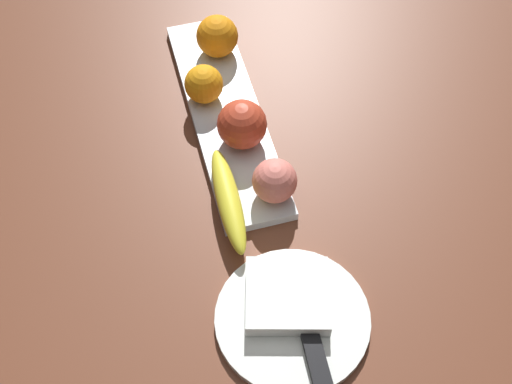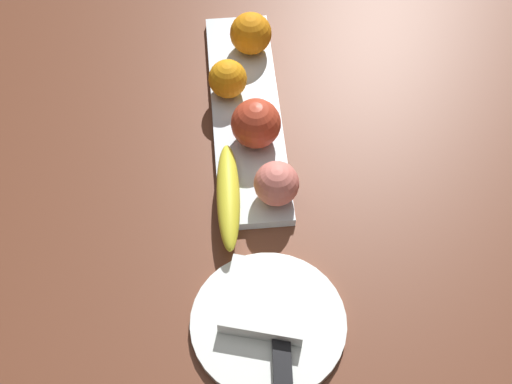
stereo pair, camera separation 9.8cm
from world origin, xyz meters
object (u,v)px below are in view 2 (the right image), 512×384
Objects in this scene: peach at (277,184)px; folded_napkin at (267,299)px; fruit_tray at (246,112)px; dinner_plate at (268,323)px; apple at (256,124)px; banana at (228,196)px; orange_near_apple at (228,79)px; knife at (282,351)px; orange_near_banana at (251,33)px.

folded_napkin is at bearing 169.72° from peach.
fruit_tray is 2.10× the size of dinner_plate.
apple reaches higher than folded_napkin.
banana is 0.89× the size of dinner_plate.
dinner_plate is (-0.41, -0.03, -0.04)m from orange_near_apple.
fruit_tray is 6.96× the size of orange_near_apple.
peach reaches higher than fruit_tray.
apple is at bearing -1.99° from dinner_plate.
peach is at bearing 95.83° from banana.
knife is (-0.04, -0.01, 0.01)m from dinner_plate.
peach is at bearing -8.93° from dinner_plate.
apple is 1.17× the size of peach.
fruit_tray is 0.18m from peach.
folded_napkin is (-0.17, -0.04, -0.01)m from banana.
fruit_tray is 3.94× the size of folded_napkin.
orange_near_banana is 0.51m from dinner_plate.
peach is at bearing -165.17° from orange_near_apple.
dinner_plate is 0.03m from folded_napkin.
peach is 0.17m from folded_napkin.
peach reaches higher than orange_near_apple.
peach is at bearing -10.28° from folded_napkin.
orange_near_apple is (0.22, -0.01, 0.01)m from banana.
orange_near_apple is (0.10, 0.04, -0.01)m from apple.
apple is at bearing 10.30° from peach.
fruit_tray is 0.19m from banana.
peach reaches higher than folded_napkin.
orange_near_apple is (0.04, 0.03, 0.04)m from fruit_tray.
banana is 2.80× the size of peach.
apple reaches higher than knife.
orange_near_banana is at bearing -8.18° from fruit_tray.
banana is 0.32m from orange_near_banana.
orange_near_banana reaches higher than banana.
peach is (-0.31, -0.01, -0.00)m from orange_near_banana.
apple reaches higher than orange_near_apple.
orange_near_banana is 0.64× the size of folded_napkin.
fruit_tray is 2.43× the size of knife.
peach is 0.37× the size of knife.
banana is at bearing 167.44° from fruit_tray.
banana is 0.20m from dinner_plate.
fruit_tray is at bearing -0.00° from folded_napkin.
dinner_plate is (-0.51, 0.02, -0.05)m from orange_near_banana.
orange_near_apple reaches higher than banana.
orange_near_banana reaches higher than dinner_plate.
apple is 0.31m from dinner_plate.
apple reaches higher than banana.
orange_near_apple is 0.46m from knife.
orange_near_apple is 0.88× the size of orange_near_banana.
peach reaches higher than dinner_plate.
dinner_plate is at bearing 180.00° from fruit_tray.
apple is (-0.07, -0.01, 0.05)m from fruit_tray.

